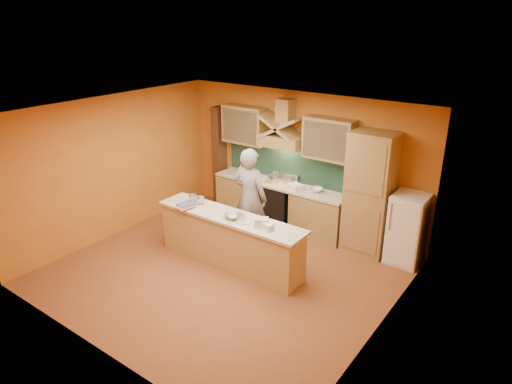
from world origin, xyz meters
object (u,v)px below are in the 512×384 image
Objects in this scene: kitchen_scale at (241,218)px; mixing_bowl at (233,216)px; stove at (279,204)px; fridge at (407,229)px; person at (250,198)px.

kitchen_scale is 0.17m from mixing_bowl.
kitchen_scale is at bearing -75.87° from stove.
fridge is 3.09m from mixing_bowl.
stove is 2.04m from mixing_bowl.
person is (-2.67, -1.08, 0.32)m from fridge.
kitchen_scale is (0.49, -1.96, 0.54)m from stove.
fridge reaches higher than mixing_bowl.
person is (0.03, -1.08, 0.52)m from stove.
kitchen_scale is at bearing -4.59° from mixing_bowl.
mixing_bowl is at bearing -172.20° from kitchen_scale.
stove is 0.47× the size of person.
stove is at bearing 99.36° from mixing_bowl.
person reaches higher than mixing_bowl.
person is at bearing -158.05° from fridge.
fridge reaches higher than kitchen_scale.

